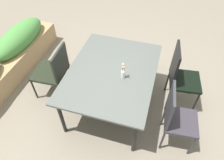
{
  "coord_description": "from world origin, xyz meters",
  "views": [
    {
      "loc": [
        -1.96,
        -0.62,
        2.66
      ],
      "look_at": [
        -0.04,
        -0.05,
        0.54
      ],
      "focal_mm": 32.7,
      "sensor_mm": 36.0,
      "label": 1
    }
  ],
  "objects_px": {
    "dining_table": "(112,74)",
    "planter_box": "(1,67)",
    "flower_vase": "(123,72)",
    "chair_near_left": "(176,116)",
    "chair_far_side": "(54,70)",
    "chair_near_right": "(180,75)"
  },
  "relations": [
    {
      "from": "chair_far_side",
      "to": "planter_box",
      "type": "bearing_deg",
      "value": 89.64
    },
    {
      "from": "flower_vase",
      "to": "planter_box",
      "type": "bearing_deg",
      "value": 89.7
    },
    {
      "from": "chair_near_right",
      "to": "dining_table",
      "type": "bearing_deg",
      "value": -76.9
    },
    {
      "from": "chair_near_right",
      "to": "chair_far_side",
      "type": "bearing_deg",
      "value": -86.2
    },
    {
      "from": "chair_far_side",
      "to": "flower_vase",
      "type": "relative_size",
      "value": 3.72
    },
    {
      "from": "chair_near_left",
      "to": "chair_far_side",
      "type": "relative_size",
      "value": 1.08
    },
    {
      "from": "dining_table",
      "to": "flower_vase",
      "type": "xyz_separation_m",
      "value": [
        -0.08,
        -0.17,
        0.14
      ]
    },
    {
      "from": "chair_near_right",
      "to": "chair_far_side",
      "type": "relative_size",
      "value": 1.17
    },
    {
      "from": "flower_vase",
      "to": "planter_box",
      "type": "height_order",
      "value": "flower_vase"
    },
    {
      "from": "chair_near_left",
      "to": "chair_far_side",
      "type": "distance_m",
      "value": 1.89
    },
    {
      "from": "chair_near_left",
      "to": "chair_far_side",
      "type": "bearing_deg",
      "value": -105.0
    },
    {
      "from": "planter_box",
      "to": "flower_vase",
      "type": "bearing_deg",
      "value": -90.3
    },
    {
      "from": "chair_near_right",
      "to": "flower_vase",
      "type": "distance_m",
      "value": 0.89
    },
    {
      "from": "chair_far_side",
      "to": "planter_box",
      "type": "xyz_separation_m",
      "value": [
        -0.05,
        0.99,
        -0.17
      ]
    },
    {
      "from": "dining_table",
      "to": "flower_vase",
      "type": "distance_m",
      "value": 0.24
    },
    {
      "from": "flower_vase",
      "to": "chair_near_left",
      "type": "bearing_deg",
      "value": -109.91
    },
    {
      "from": "dining_table",
      "to": "chair_far_side",
      "type": "xyz_separation_m",
      "value": [
        -0.01,
        0.93,
        -0.17
      ]
    },
    {
      "from": "dining_table",
      "to": "planter_box",
      "type": "bearing_deg",
      "value": 91.97
    },
    {
      "from": "chair_near_left",
      "to": "flower_vase",
      "type": "relative_size",
      "value": 4.0
    },
    {
      "from": "chair_far_side",
      "to": "flower_vase",
      "type": "xyz_separation_m",
      "value": [
        -0.06,
        -1.1,
        0.32
      ]
    },
    {
      "from": "chair_far_side",
      "to": "flower_vase",
      "type": "height_order",
      "value": "flower_vase"
    },
    {
      "from": "chair_near_right",
      "to": "chair_near_left",
      "type": "distance_m",
      "value": 0.69
    }
  ]
}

